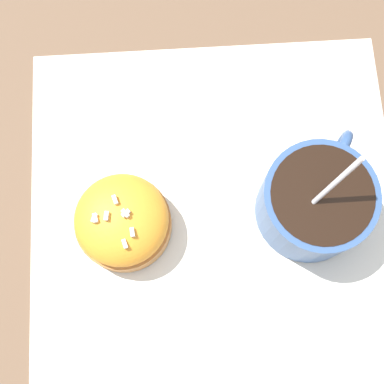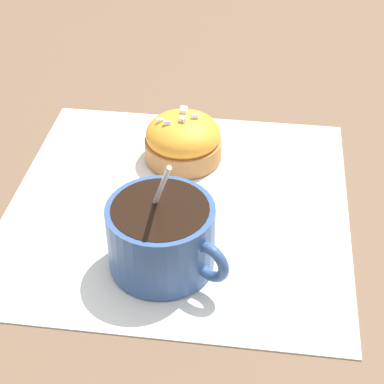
# 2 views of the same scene
# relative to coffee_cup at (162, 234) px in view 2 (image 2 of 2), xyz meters

# --- Properties ---
(ground_plane) EXTENTS (3.00, 3.00, 0.00)m
(ground_plane) POSITION_rel_coffee_cup_xyz_m (0.08, -0.01, -0.04)
(ground_plane) COLOR brown
(paper_napkin) EXTENTS (0.35, 0.35, 0.00)m
(paper_napkin) POSITION_rel_coffee_cup_xyz_m (0.08, -0.01, -0.03)
(paper_napkin) COLOR white
(paper_napkin) RESTS_ON ground_plane
(coffee_cup) EXTENTS (0.09, 0.10, 0.12)m
(coffee_cup) POSITION_rel_coffee_cup_xyz_m (0.00, 0.00, 0.00)
(coffee_cup) COLOR #335184
(coffee_cup) RESTS_ON paper_napkin
(frosted_pastry) EXTENTS (0.08, 0.08, 0.05)m
(frosted_pastry) POSITION_rel_coffee_cup_xyz_m (0.16, -0.01, -0.01)
(frosted_pastry) COLOR #B2753D
(frosted_pastry) RESTS_ON paper_napkin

